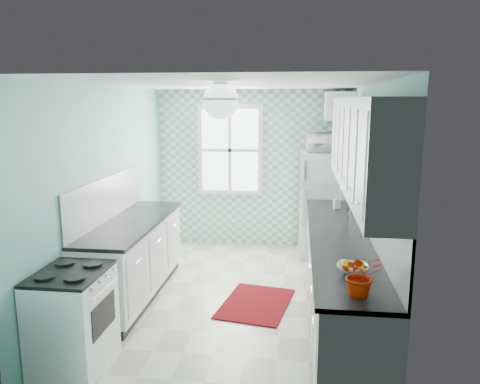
# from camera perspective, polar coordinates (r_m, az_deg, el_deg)

# --- Properties ---
(floor) EXTENTS (3.00, 4.40, 0.02)m
(floor) POSITION_cam_1_polar(r_m,az_deg,el_deg) (5.75, -0.83, -12.90)
(floor) COLOR beige
(floor) RESTS_ON ground
(ceiling) EXTENTS (3.00, 4.40, 0.02)m
(ceiling) POSITION_cam_1_polar(r_m,az_deg,el_deg) (5.25, -0.90, 13.09)
(ceiling) COLOR white
(ceiling) RESTS_ON wall_back
(wall_back) EXTENTS (3.00, 0.02, 2.50)m
(wall_back) POSITION_cam_1_polar(r_m,az_deg,el_deg) (7.52, 1.49, 2.85)
(wall_back) COLOR #72B3A8
(wall_back) RESTS_ON floor
(wall_front) EXTENTS (3.00, 0.02, 2.50)m
(wall_front) POSITION_cam_1_polar(r_m,az_deg,el_deg) (3.26, -6.35, -8.24)
(wall_front) COLOR #72B3A8
(wall_front) RESTS_ON floor
(wall_left) EXTENTS (0.02, 4.40, 2.50)m
(wall_left) POSITION_cam_1_polar(r_m,az_deg,el_deg) (5.77, -15.90, -0.10)
(wall_left) COLOR #72B3A8
(wall_left) RESTS_ON floor
(wall_right) EXTENTS (0.02, 4.40, 2.50)m
(wall_right) POSITION_cam_1_polar(r_m,az_deg,el_deg) (5.37, 15.32, -0.88)
(wall_right) COLOR #72B3A8
(wall_right) RESTS_ON floor
(accent_wall) EXTENTS (3.00, 0.01, 2.50)m
(accent_wall) POSITION_cam_1_polar(r_m,az_deg,el_deg) (7.50, 1.47, 2.83)
(accent_wall) COLOR #6CB99E
(accent_wall) RESTS_ON wall_back
(window) EXTENTS (1.04, 0.05, 1.44)m
(window) POSITION_cam_1_polar(r_m,az_deg,el_deg) (7.48, -1.22, 5.12)
(window) COLOR white
(window) RESTS_ON wall_back
(backsplash_right) EXTENTS (0.02, 3.60, 0.51)m
(backsplash_right) POSITION_cam_1_polar(r_m,az_deg,el_deg) (4.99, 15.66, -2.44)
(backsplash_right) COLOR white
(backsplash_right) RESTS_ON wall_right
(backsplash_left) EXTENTS (0.02, 2.15, 0.51)m
(backsplash_left) POSITION_cam_1_polar(r_m,az_deg,el_deg) (5.70, -15.95, -0.79)
(backsplash_left) COLOR white
(backsplash_left) RESTS_ON wall_left
(upper_cabinets_right) EXTENTS (0.33, 3.20, 0.90)m
(upper_cabinets_right) POSITION_cam_1_polar(r_m,az_deg,el_deg) (4.66, 14.60, 5.48)
(upper_cabinets_right) COLOR white
(upper_cabinets_right) RESTS_ON wall_right
(upper_cabinet_fridge) EXTENTS (0.40, 0.74, 0.40)m
(upper_cabinet_fridge) POSITION_cam_1_polar(r_m,az_deg,el_deg) (7.05, 11.95, 10.23)
(upper_cabinet_fridge) COLOR white
(upper_cabinet_fridge) RESTS_ON wall_right
(ceiling_light) EXTENTS (0.34, 0.34, 0.35)m
(ceiling_light) POSITION_cam_1_polar(r_m,az_deg,el_deg) (4.46, -2.37, 11.04)
(ceiling_light) COLOR silver
(ceiling_light) RESTS_ON ceiling
(base_cabinets_right) EXTENTS (0.60, 3.60, 0.90)m
(base_cabinets_right) POSITION_cam_1_polar(r_m,az_deg,el_deg) (5.17, 12.02, -10.43)
(base_cabinets_right) COLOR white
(base_cabinets_right) RESTS_ON floor
(countertop_right) EXTENTS (0.63, 3.60, 0.04)m
(countertop_right) POSITION_cam_1_polar(r_m,az_deg,el_deg) (5.02, 12.07, -5.43)
(countertop_right) COLOR black
(countertop_right) RESTS_ON base_cabinets_right
(base_cabinets_left) EXTENTS (0.60, 2.15, 0.90)m
(base_cabinets_left) POSITION_cam_1_polar(r_m,az_deg,el_deg) (5.79, -12.91, -8.11)
(base_cabinets_left) COLOR white
(base_cabinets_left) RESTS_ON floor
(countertop_left) EXTENTS (0.63, 2.15, 0.04)m
(countertop_left) POSITION_cam_1_polar(r_m,az_deg,el_deg) (5.65, -12.97, -3.61)
(countertop_left) COLOR black
(countertop_left) RESTS_ON base_cabinets_left
(fridge) EXTENTS (0.69, 0.68, 1.58)m
(fridge) POSITION_cam_1_polar(r_m,az_deg,el_deg) (7.17, 10.00, -1.47)
(fridge) COLOR white
(fridge) RESTS_ON floor
(stove) EXTENTS (0.57, 0.72, 0.86)m
(stove) POSITION_cam_1_polar(r_m,az_deg,el_deg) (4.50, -19.69, -14.20)
(stove) COLOR white
(stove) RESTS_ON floor
(sink) EXTENTS (0.57, 0.48, 0.53)m
(sink) POSITION_cam_1_polar(r_m,az_deg,el_deg) (5.97, 11.47, -2.67)
(sink) COLOR silver
(sink) RESTS_ON countertop_right
(rug) EXTENTS (0.90, 1.15, 0.02)m
(rug) POSITION_cam_1_polar(r_m,az_deg,el_deg) (5.59, 1.96, -13.42)
(rug) COLOR maroon
(rug) RESTS_ON floor
(dish_towel) EXTENTS (0.04, 0.25, 0.38)m
(dish_towel) POSITION_cam_1_polar(r_m,az_deg,el_deg) (6.17, 8.31, -6.43)
(dish_towel) COLOR #51B3AA
(dish_towel) RESTS_ON base_cabinets_right
(fruit_bowl) EXTENTS (0.29, 0.29, 0.06)m
(fruit_bowl) POSITION_cam_1_polar(r_m,az_deg,el_deg) (3.99, 13.58, -9.05)
(fruit_bowl) COLOR silver
(fruit_bowl) RESTS_ON countertop_right
(potted_plant) EXTENTS (0.31, 0.27, 0.32)m
(potted_plant) POSITION_cam_1_polar(r_m,az_deg,el_deg) (3.50, 14.53, -9.75)
(potted_plant) COLOR #B90B17
(potted_plant) RESTS_ON countertop_right
(soap_bottle) EXTENTS (0.09, 0.09, 0.18)m
(soap_bottle) POSITION_cam_1_polar(r_m,az_deg,el_deg) (6.24, 11.74, -1.13)
(soap_bottle) COLOR #A6B5BF
(soap_bottle) RESTS_ON countertop_right
(microwave) EXTENTS (0.53, 0.38, 0.28)m
(microwave) POSITION_cam_1_polar(r_m,az_deg,el_deg) (7.03, 10.25, 5.95)
(microwave) COLOR white
(microwave) RESTS_ON fridge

